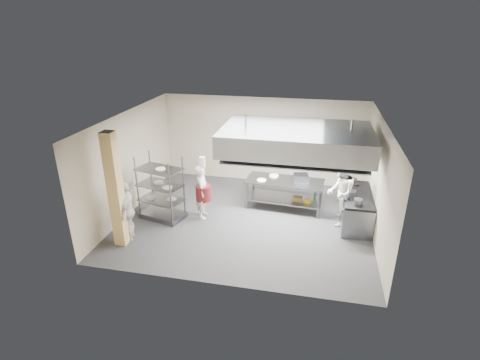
% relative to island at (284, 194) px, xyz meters
% --- Properties ---
extents(floor, '(7.00, 7.00, 0.00)m').
position_rel_island_xyz_m(floor, '(-1.00, -1.00, -0.46)').
color(floor, '#353537').
rests_on(floor, ground).
extents(ceiling, '(7.00, 7.00, 0.00)m').
position_rel_island_xyz_m(ceiling, '(-1.00, -1.00, 2.54)').
color(ceiling, silver).
rests_on(ceiling, wall_back).
extents(wall_back, '(7.00, 0.00, 7.00)m').
position_rel_island_xyz_m(wall_back, '(-1.00, 2.00, 1.04)').
color(wall_back, '#BFB197').
rests_on(wall_back, ground).
extents(wall_left, '(0.00, 6.00, 6.00)m').
position_rel_island_xyz_m(wall_left, '(-4.50, -1.00, 1.04)').
color(wall_left, '#BFB197').
rests_on(wall_left, ground).
extents(wall_right, '(0.00, 6.00, 6.00)m').
position_rel_island_xyz_m(wall_right, '(2.50, -1.00, 1.04)').
color(wall_right, '#BFB197').
rests_on(wall_right, ground).
extents(column, '(0.30, 0.30, 3.00)m').
position_rel_island_xyz_m(column, '(-3.90, -2.90, 1.04)').
color(column, tan).
rests_on(column, floor).
extents(exhaust_hood, '(4.00, 2.50, 0.60)m').
position_rel_island_xyz_m(exhaust_hood, '(0.30, -0.60, 1.94)').
color(exhaust_hood, gray).
rests_on(exhaust_hood, ceiling).
extents(hood_strip_a, '(1.60, 0.12, 0.04)m').
position_rel_island_xyz_m(hood_strip_a, '(-0.60, -0.60, 1.62)').
color(hood_strip_a, white).
rests_on(hood_strip_a, exhaust_hood).
extents(hood_strip_b, '(1.60, 0.12, 0.04)m').
position_rel_island_xyz_m(hood_strip_b, '(1.20, -0.60, 1.62)').
color(hood_strip_b, white).
rests_on(hood_strip_b, exhaust_hood).
extents(wall_shelf, '(1.50, 0.28, 0.04)m').
position_rel_island_xyz_m(wall_shelf, '(0.80, 1.84, 1.04)').
color(wall_shelf, gray).
rests_on(wall_shelf, wall_back).
extents(island, '(2.39, 1.15, 0.91)m').
position_rel_island_xyz_m(island, '(0.00, 0.00, 0.00)').
color(island, gray).
rests_on(island, floor).
extents(island_worktop, '(2.39, 1.15, 0.06)m').
position_rel_island_xyz_m(island_worktop, '(0.00, 0.00, 0.42)').
color(island_worktop, gray).
rests_on(island_worktop, island).
extents(island_undershelf, '(2.19, 1.03, 0.04)m').
position_rel_island_xyz_m(island_undershelf, '(0.00, 0.00, -0.16)').
color(island_undershelf, slate).
rests_on(island_undershelf, island).
extents(pass_rack, '(1.40, 1.02, 1.88)m').
position_rel_island_xyz_m(pass_rack, '(-3.42, -1.37, 0.49)').
color(pass_rack, slate).
rests_on(pass_rack, floor).
extents(cooking_range, '(0.80, 2.00, 0.84)m').
position_rel_island_xyz_m(cooking_range, '(2.08, -0.50, -0.04)').
color(cooking_range, gray).
rests_on(cooking_range, floor).
extents(range_top, '(0.78, 1.96, 0.06)m').
position_rel_island_xyz_m(range_top, '(2.08, -0.50, 0.41)').
color(range_top, black).
rests_on(range_top, cooking_range).
extents(chef_head, '(0.47, 0.64, 1.60)m').
position_rel_island_xyz_m(chef_head, '(-2.26, -1.08, 0.35)').
color(chef_head, silver).
rests_on(chef_head, floor).
extents(chef_line, '(0.80, 0.99, 1.90)m').
position_rel_island_xyz_m(chef_line, '(1.60, -0.66, 0.50)').
color(chef_line, silver).
rests_on(chef_line, floor).
extents(chef_plating, '(0.63, 1.03, 1.63)m').
position_rel_island_xyz_m(chef_plating, '(-3.82, -2.63, 0.36)').
color(chef_plating, white).
rests_on(chef_plating, floor).
extents(griddle, '(0.49, 0.41, 0.21)m').
position_rel_island_xyz_m(griddle, '(0.47, 0.03, 0.56)').
color(griddle, slate).
rests_on(griddle, island_worktop).
extents(wicker_basket, '(0.30, 0.21, 0.13)m').
position_rel_island_xyz_m(wicker_basket, '(0.42, -0.10, -0.07)').
color(wicker_basket, brown).
rests_on(wicker_basket, island_undershelf).
extents(stockpot, '(0.29, 0.29, 0.20)m').
position_rel_island_xyz_m(stockpot, '(1.86, -0.79, 0.55)').
color(stockpot, gray).
rests_on(stockpot, range_top).
extents(plate_stack, '(0.28, 0.28, 0.05)m').
position_rel_island_xyz_m(plate_stack, '(-3.42, -1.37, 0.15)').
color(plate_stack, white).
rests_on(plate_stack, pass_rack).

